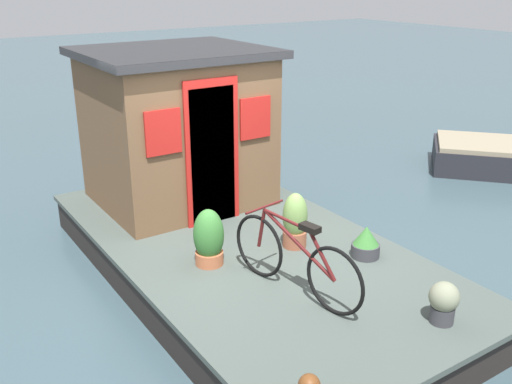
# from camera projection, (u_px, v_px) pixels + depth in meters

# --- Properties ---
(ground_plane) EXTENTS (60.00, 60.00, 0.00)m
(ground_plane) POSITION_uv_depth(u_px,v_px,m) (247.00, 278.00, 6.86)
(ground_plane) COLOR #384C54
(houseboat_deck) EXTENTS (5.59, 2.88, 0.46)m
(houseboat_deck) POSITION_uv_depth(u_px,v_px,m) (247.00, 261.00, 6.77)
(houseboat_deck) COLOR #424C47
(houseboat_deck) RESTS_ON ground_plane
(houseboat_cabin) EXTENTS (2.04, 2.28, 2.04)m
(houseboat_cabin) POSITION_uv_depth(u_px,v_px,m) (177.00, 127.00, 7.64)
(houseboat_cabin) COLOR brown
(houseboat_cabin) RESTS_ON houseboat_deck
(bicycle) EXTENTS (1.63, 0.50, 0.80)m
(bicycle) POSITION_uv_depth(u_px,v_px,m) (295.00, 259.00, 5.53)
(bicycle) COLOR black
(bicycle) RESTS_ON houseboat_deck
(potted_plant_succulent) EXTENTS (0.27, 0.27, 0.40)m
(potted_plant_succulent) POSITION_uv_depth(u_px,v_px,m) (444.00, 302.00, 5.11)
(potted_plant_succulent) COLOR #38383D
(potted_plant_succulent) RESTS_ON houseboat_deck
(potted_plant_mint) EXTENTS (0.33, 0.33, 0.63)m
(potted_plant_mint) POSITION_uv_depth(u_px,v_px,m) (209.00, 239.00, 6.12)
(potted_plant_mint) COLOR #B2603D
(potted_plant_mint) RESTS_ON houseboat_deck
(potted_plant_thyme) EXTENTS (0.20, 0.20, 0.38)m
(potted_plant_thyme) POSITION_uv_depth(u_px,v_px,m) (298.00, 211.00, 7.05)
(potted_plant_thyme) COLOR #C6754C
(potted_plant_thyme) RESTS_ON houseboat_deck
(potted_plant_rosemary) EXTENTS (0.28, 0.28, 0.65)m
(potted_plant_rosemary) POSITION_uv_depth(u_px,v_px,m) (295.00, 221.00, 6.52)
(potted_plant_rosemary) COLOR #935138
(potted_plant_rosemary) RESTS_ON houseboat_deck
(potted_plant_lavender) EXTENTS (0.32, 0.32, 0.36)m
(potted_plant_lavender) POSITION_uv_depth(u_px,v_px,m) (366.00, 242.00, 6.32)
(potted_plant_lavender) COLOR #38383D
(potted_plant_lavender) RESTS_ON houseboat_deck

